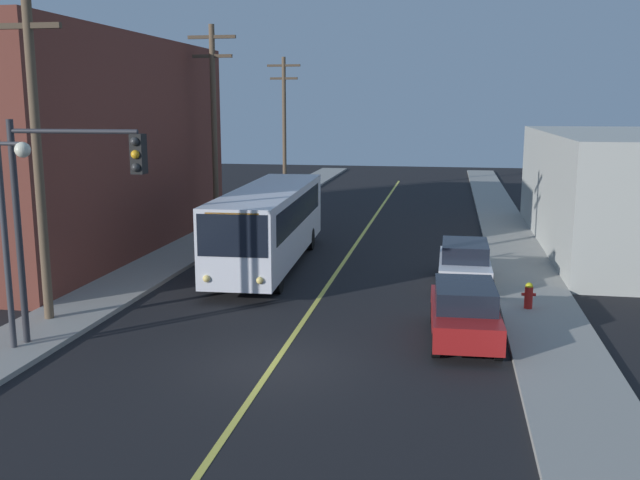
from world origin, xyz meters
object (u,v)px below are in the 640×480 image
(traffic_signal_left_corner, at_px, (69,192))
(fire_hydrant, at_px, (529,295))
(utility_pole_near, at_px, (36,134))
(street_lamp_left, at_px, (11,214))
(utility_pole_far, at_px, (284,119))
(city_bus, at_px, (270,222))
(parked_car_red, at_px, (465,311))
(parked_car_white, at_px, (464,263))
(utility_pole_mid, at_px, (214,120))

(traffic_signal_left_corner, xyz_separation_m, fire_hydrant, (12.26, 5.84, -3.72))
(utility_pole_near, bearing_deg, street_lamp_left, -74.10)
(utility_pole_far, relative_size, street_lamp_left, 1.76)
(city_bus, height_order, utility_pole_near, utility_pole_near)
(city_bus, bearing_deg, parked_car_red, -46.78)
(parked_car_red, relative_size, street_lamp_left, 0.81)
(street_lamp_left, relative_size, fire_hydrant, 6.55)
(parked_car_red, bearing_deg, parked_car_white, 89.01)
(parked_car_red, relative_size, parked_car_white, 1.01)
(traffic_signal_left_corner, height_order, fire_hydrant, traffic_signal_left_corner)
(fire_hydrant, bearing_deg, street_lamp_left, -155.35)
(utility_pole_mid, bearing_deg, traffic_signal_left_corner, -83.80)
(utility_pole_near, xyz_separation_m, traffic_signal_left_corner, (2.15, -2.16, -1.37))
(utility_pole_far, bearing_deg, street_lamp_left, -88.68)
(parked_car_red, xyz_separation_m, traffic_signal_left_corner, (-10.20, -2.74, 3.46))
(parked_car_white, bearing_deg, traffic_signal_left_corner, -138.89)
(city_bus, height_order, utility_pole_mid, utility_pole_mid)
(parked_car_red, xyz_separation_m, utility_pole_far, (-12.41, 31.26, 4.65))
(parked_car_white, xyz_separation_m, traffic_signal_left_corner, (-10.31, -9.00, 3.46))
(city_bus, distance_m, utility_pole_mid, 8.75)
(parked_car_white, distance_m, fire_hydrant, 3.72)
(parked_car_red, distance_m, fire_hydrant, 3.73)
(utility_pole_far, xyz_separation_m, street_lamp_left, (0.79, -34.43, -1.75))
(traffic_signal_left_corner, bearing_deg, utility_pole_far, 93.72)
(traffic_signal_left_corner, relative_size, fire_hydrant, 7.14)
(utility_pole_near, height_order, street_lamp_left, utility_pole_near)
(parked_car_white, distance_m, utility_pole_near, 15.01)
(utility_pole_mid, bearing_deg, street_lamp_left, -88.49)
(city_bus, distance_m, parked_car_white, 8.05)
(parked_car_red, distance_m, street_lamp_left, 12.39)
(parked_car_red, bearing_deg, utility_pole_near, -177.32)
(utility_pole_far, distance_m, fire_hydrant, 32.03)
(utility_pole_far, xyz_separation_m, fire_hydrant, (14.47, -28.15, -4.91))
(city_bus, height_order, street_lamp_left, street_lamp_left)
(city_bus, bearing_deg, utility_pole_mid, 124.50)
(city_bus, height_order, parked_car_red, city_bus)
(utility_pole_near, height_order, traffic_signal_left_corner, utility_pole_near)
(utility_pole_mid, bearing_deg, fire_hydrant, -39.08)
(parked_car_red, height_order, utility_pole_near, utility_pole_near)
(parked_car_white, height_order, traffic_signal_left_corner, traffic_signal_left_corner)
(city_bus, relative_size, parked_car_red, 2.74)
(parked_car_white, xyz_separation_m, utility_pole_far, (-12.52, 25.00, 4.65))
(utility_pole_mid, relative_size, utility_pole_far, 1.05)
(traffic_signal_left_corner, xyz_separation_m, street_lamp_left, (-1.42, -0.43, -0.56))
(city_bus, relative_size, utility_pole_near, 1.22)
(parked_car_white, relative_size, fire_hydrant, 5.24)
(utility_pole_near, distance_m, utility_pole_far, 31.83)
(utility_pole_far, distance_m, street_lamp_left, 34.48)
(parked_car_white, bearing_deg, utility_pole_mid, 145.65)
(fire_hydrant, bearing_deg, city_bus, 152.56)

